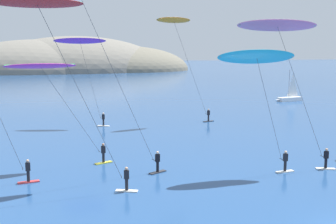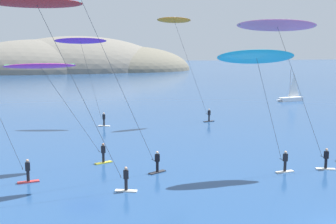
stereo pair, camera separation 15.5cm
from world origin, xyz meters
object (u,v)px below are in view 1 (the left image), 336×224
at_px(kitesurfer_cyan, 259,63).
at_px(kitesurfer_white, 87,9).
at_px(kitesurfer_orange, 178,31).
at_px(kitesurfer_pink, 281,36).
at_px(kitesurfer_purple, 82,47).
at_px(kitesurfer_red, 46,21).
at_px(sailboat_near, 288,98).
at_px(kitesurfer_magenta, 47,75).

bearing_deg(kitesurfer_cyan, kitesurfer_white, 174.85).
height_order(kitesurfer_cyan, kitesurfer_orange, kitesurfer_orange).
xyz_separation_m(kitesurfer_pink, kitesurfer_purple, (-13.49, 23.40, -0.83)).
bearing_deg(kitesurfer_red, sailboat_near, 45.06).
bearing_deg(kitesurfer_purple, kitesurfer_orange, -8.88).
xyz_separation_m(kitesurfer_cyan, kitesurfer_purple, (-11.54, 23.74, 1.19)).
distance_m(kitesurfer_white, kitesurfer_red, 3.46).
xyz_separation_m(sailboat_near, kitesurfer_red, (-41.03, -41.11, 10.58)).
distance_m(kitesurfer_orange, kitesurfer_pink, 21.72).
distance_m(kitesurfer_orange, kitesurfer_red, 27.30).
relative_size(sailboat_near, kitesurfer_orange, 0.45).
relative_size(kitesurfer_white, kitesurfer_red, 1.09).
height_order(kitesurfer_cyan, kitesurfer_purple, kitesurfer_purple).
bearing_deg(sailboat_near, kitesurfer_pink, -121.32).
height_order(kitesurfer_white, kitesurfer_red, kitesurfer_white).
bearing_deg(kitesurfer_orange, sailboat_near, 34.77).
bearing_deg(kitesurfer_orange, kitesurfer_pink, -84.72).
relative_size(kitesurfer_pink, kitesurfer_purple, 1.08).
xyz_separation_m(kitesurfer_cyan, kitesurfer_orange, (-0.04, 21.95, 3.18)).
xyz_separation_m(kitesurfer_white, kitesurfer_magenta, (-2.90, 4.33, -4.64)).
height_order(kitesurfer_magenta, kitesurfer_orange, kitesurfer_orange).
distance_m(sailboat_near, kitesurfer_pink, 47.61).
height_order(kitesurfer_red, kitesurfer_purple, kitesurfer_red).
distance_m(kitesurfer_cyan, kitesurfer_white, 12.85).
relative_size(kitesurfer_orange, kitesurfer_pink, 1.14).
height_order(sailboat_near, kitesurfer_orange, kitesurfer_orange).
distance_m(kitesurfer_magenta, kitesurfer_purple, 18.78).
distance_m(kitesurfer_white, kitesurfer_orange, 24.16).
bearing_deg(sailboat_near, kitesurfer_magenta, -139.97).
height_order(kitesurfer_cyan, kitesurfer_red, kitesurfer_red).
xyz_separation_m(kitesurfer_white, kitesurfer_orange, (12.22, 20.84, -0.51)).
height_order(kitesurfer_orange, kitesurfer_pink, kitesurfer_orange).
bearing_deg(kitesurfer_pink, kitesurfer_purple, 119.97).
distance_m(sailboat_near, kitesurfer_purple, 42.09).
height_order(kitesurfer_cyan, kitesurfer_pink, kitesurfer_pink).
bearing_deg(kitesurfer_orange, kitesurfer_white, -120.37).
height_order(kitesurfer_pink, kitesurfer_red, kitesurfer_red).
height_order(sailboat_near, kitesurfer_purple, kitesurfer_purple).
distance_m(kitesurfer_orange, kitesurfer_purple, 11.80).
xyz_separation_m(kitesurfer_orange, kitesurfer_pink, (2.00, -21.60, -1.17)).
relative_size(kitesurfer_magenta, kitesurfer_purple, 0.78).
relative_size(kitesurfer_magenta, kitesurfer_red, 0.67).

